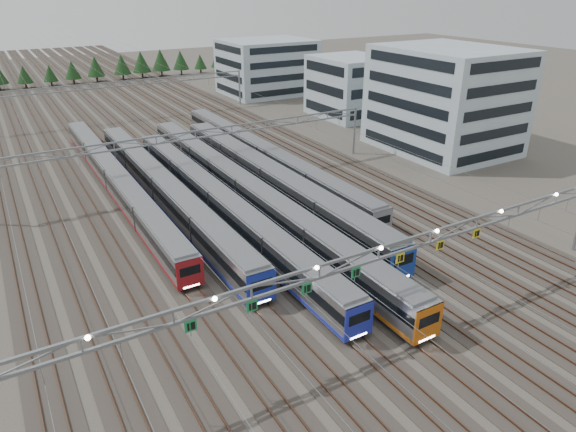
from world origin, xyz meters
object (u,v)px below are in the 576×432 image
train_b (163,189)px  train_c (219,203)px  train_e (271,180)px  depot_bldg_north (267,67)px  gantry_mid (196,141)px  depot_bldg_mid (351,87)px  train_a (116,180)px  gantry_far (118,89)px  train_f (265,156)px  depot_bldg_south (445,100)px  gantry_near (379,257)px  train_d (246,191)px

train_b → train_c: 9.01m
train_e → depot_bldg_north: size_ratio=2.41×
gantry_mid → depot_bldg_mid: (43.86, 22.46, -0.12)m
train_a → train_b: train_b is taller
train_a → gantry_far: 44.57m
gantry_mid → train_f: bearing=3.1°
train_a → train_b: (4.50, -7.13, 0.15)m
train_a → depot_bldg_south: (54.12, -7.33, 6.56)m
gantry_near → gantry_far: gantry_near is taller
train_b → gantry_mid: bearing=36.8°
gantry_far → depot_bldg_mid: 49.32m
train_e → train_b: bearing=161.4°
depot_bldg_south → train_f: bearing=169.5°
train_f → gantry_near: gantry_near is taller
train_e → gantry_far: gantry_far is taller
depot_bldg_south → depot_bldg_north: 59.08m
train_e → gantry_near: 31.63m
depot_bldg_mid → depot_bldg_south: bearing=-92.0°
train_f → train_a: bearing=176.2°
train_a → train_e: size_ratio=1.10×
gantry_far → train_a: bearing=-104.7°
train_d → gantry_mid: gantry_mid is taller
train_a → train_e: train_e is taller
gantry_near → gantry_far: (0.05, 85.12, -0.70)m
train_f → depot_bldg_mid: 39.47m
depot_bldg_south → depot_bldg_north: (-2.70, 58.99, -1.86)m
train_c → train_f: train_f is taller
train_f → train_d: bearing=-127.5°
train_b → train_e: (13.50, -4.55, 0.17)m
train_c → depot_bldg_mid: size_ratio=3.52×
gantry_near → train_d: bearing=85.5°
depot_bldg_north → train_a: bearing=-134.9°
gantry_near → depot_bldg_north: depot_bldg_north is taller
train_d → gantry_far: 56.31m
gantry_mid → train_e: bearing=-54.9°
gantry_mid → gantry_far: same height
depot_bldg_north → gantry_mid: bearing=-126.8°
train_a → train_f: bearing=-3.8°
train_d → depot_bldg_south: depot_bldg_south is taller
train_c → train_d: size_ratio=0.85×
gantry_mid → depot_bldg_south: 43.25m
train_b → depot_bldg_north: size_ratio=2.53×
gantry_near → depot_bldg_south: size_ratio=2.56×
train_c → train_d: 4.83m
train_d → gantry_far: (-2.25, 56.10, 4.23)m
gantry_far → depot_bldg_mid: size_ratio=3.52×
train_c → depot_bldg_mid: bearing=37.4°
train_b → train_f: 18.87m
train_b → gantry_mid: gantry_mid is taller
depot_bldg_south → depot_bldg_north: bearing=92.6°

